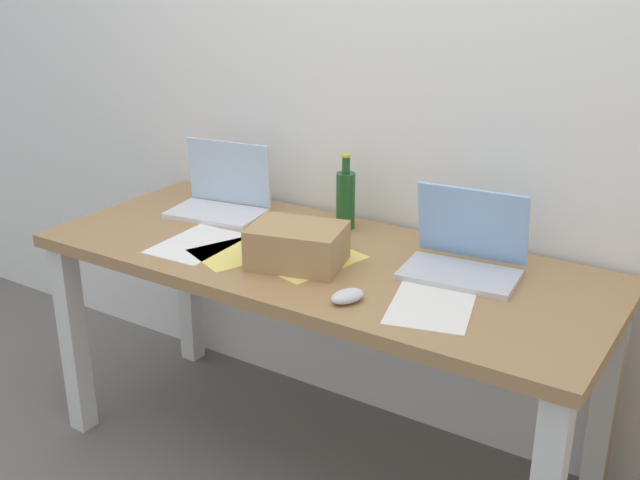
{
  "coord_description": "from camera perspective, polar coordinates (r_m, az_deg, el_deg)",
  "views": [
    {
      "loc": [
        1.17,
        -1.83,
        1.64
      ],
      "look_at": [
        0.0,
        0.0,
        0.8
      ],
      "focal_mm": 43.36,
      "sensor_mm": 36.0,
      "label": 1
    }
  ],
  "objects": [
    {
      "name": "paper_yellow_folder",
      "position": [
        2.39,
        -5.65,
        -0.81
      ],
      "size": [
        0.31,
        0.36,
        0.0
      ],
      "primitive_type": "cube",
      "rotation": [
        0.0,
        0.0,
        -0.42
      ],
      "color": "#F4E06B",
      "rests_on": "desk"
    },
    {
      "name": "back_wall",
      "position": [
        2.56,
        5.17,
        13.46
      ],
      "size": [
        5.2,
        0.08,
        2.6
      ],
      "primitive_type": "cube",
      "color": "white",
      "rests_on": "ground"
    },
    {
      "name": "computer_mouse",
      "position": [
        2.05,
        2.04,
        -4.16
      ],
      "size": [
        0.09,
        0.12,
        0.03
      ],
      "primitive_type": "ellipsoid",
      "rotation": [
        0.0,
        0.0,
        -0.37
      ],
      "color": "silver",
      "rests_on": "desk"
    },
    {
      "name": "paper_sheet_front_right",
      "position": [
        2.06,
        8.26,
        -4.75
      ],
      "size": [
        0.28,
        0.34,
        0.0
      ],
      "primitive_type": "cube",
      "rotation": [
        0.0,
        0.0,
        0.26
      ],
      "color": "white",
      "rests_on": "desk"
    },
    {
      "name": "laptop_left",
      "position": [
        2.72,
        -7.32,
        3.14
      ],
      "size": [
        0.35,
        0.26,
        0.24
      ],
      "color": "silver",
      "rests_on": "desk"
    },
    {
      "name": "cardboard_box",
      "position": [
        2.26,
        -1.69,
        -0.42
      ],
      "size": [
        0.31,
        0.26,
        0.12
      ],
      "primitive_type": "cube",
      "rotation": [
        0.0,
        0.0,
        0.25
      ],
      "color": "tan",
      "rests_on": "desk"
    },
    {
      "name": "paper_sheet_center",
      "position": [
        2.31,
        -0.73,
        -1.5
      ],
      "size": [
        0.28,
        0.34,
        0.0
      ],
      "primitive_type": "cube",
      "rotation": [
        0.0,
        0.0,
        -0.25
      ],
      "color": "#F4E06B",
      "rests_on": "desk"
    },
    {
      "name": "paper_sheet_front_left",
      "position": [
        2.47,
        -9.02,
        -0.28
      ],
      "size": [
        0.22,
        0.3,
        0.0
      ],
      "primitive_type": "cube",
      "rotation": [
        0.0,
        0.0,
        0.04
      ],
      "color": "white",
      "rests_on": "desk"
    },
    {
      "name": "desk",
      "position": [
        2.39,
        0.0,
        -3.36
      ],
      "size": [
        1.77,
        0.71,
        0.75
      ],
      "color": "#A37A4C",
      "rests_on": "ground"
    },
    {
      "name": "beer_bottle",
      "position": [
        2.55,
        1.9,
        3.08
      ],
      "size": [
        0.06,
        0.06,
        0.25
      ],
      "color": "#1E5123",
      "rests_on": "desk"
    },
    {
      "name": "laptop_right",
      "position": [
        2.25,
        10.6,
        -1.07
      ],
      "size": [
        0.35,
        0.26,
        0.24
      ],
      "color": "silver",
      "rests_on": "desk"
    },
    {
      "name": "ground_plane",
      "position": [
        2.73,
        0.0,
        -15.83
      ],
      "size": [
        8.0,
        8.0,
        0.0
      ],
      "primitive_type": "plane",
      "color": "slate"
    }
  ]
}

